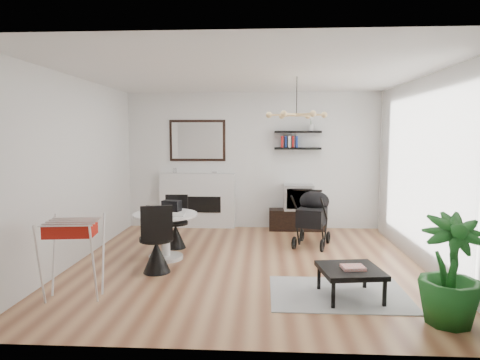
# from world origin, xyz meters

# --- Properties ---
(floor) EXTENTS (5.00, 5.00, 0.00)m
(floor) POSITION_xyz_m (0.00, 0.00, 0.00)
(floor) COLOR brown
(floor) RESTS_ON ground
(ceiling) EXTENTS (5.00, 5.00, 0.00)m
(ceiling) POSITION_xyz_m (0.00, 0.00, 2.70)
(ceiling) COLOR white
(ceiling) RESTS_ON wall_back
(wall_back) EXTENTS (5.00, 0.00, 5.00)m
(wall_back) POSITION_xyz_m (0.00, 2.50, 1.35)
(wall_back) COLOR white
(wall_back) RESTS_ON floor
(wall_left) EXTENTS (0.00, 5.00, 5.00)m
(wall_left) POSITION_xyz_m (-2.50, 0.00, 1.35)
(wall_left) COLOR white
(wall_left) RESTS_ON floor
(wall_right) EXTENTS (0.00, 5.00, 5.00)m
(wall_right) POSITION_xyz_m (2.50, 0.00, 1.35)
(wall_right) COLOR white
(wall_right) RESTS_ON floor
(sheer_curtain) EXTENTS (0.04, 3.60, 2.60)m
(sheer_curtain) POSITION_xyz_m (2.40, 0.20, 1.35)
(sheer_curtain) COLOR white
(sheer_curtain) RESTS_ON wall_right
(fireplace) EXTENTS (1.50, 0.17, 2.16)m
(fireplace) POSITION_xyz_m (-1.10, 2.42, 0.69)
(fireplace) COLOR white
(fireplace) RESTS_ON floor
(shelf_lower) EXTENTS (0.90, 0.25, 0.04)m
(shelf_lower) POSITION_xyz_m (0.88, 2.37, 1.60)
(shelf_lower) COLOR black
(shelf_lower) RESTS_ON wall_back
(shelf_upper) EXTENTS (0.90, 0.25, 0.04)m
(shelf_upper) POSITION_xyz_m (0.88, 2.37, 1.92)
(shelf_upper) COLOR black
(shelf_upper) RESTS_ON wall_back
(pendant_lamp) EXTENTS (0.90, 0.90, 0.10)m
(pendant_lamp) POSITION_xyz_m (0.70, 0.30, 2.15)
(pendant_lamp) COLOR #E4BD77
(pendant_lamp) RESTS_ON ceiling
(tv_console) EXTENTS (1.08, 0.38, 0.41)m
(tv_console) POSITION_xyz_m (0.88, 2.30, 0.20)
(tv_console) COLOR black
(tv_console) RESTS_ON floor
(crt_tv) EXTENTS (0.56, 0.49, 0.49)m
(crt_tv) POSITION_xyz_m (0.91, 2.30, 0.65)
(crt_tv) COLOR #B1B1B3
(crt_tv) RESTS_ON tv_console
(dining_table) EXTENTS (0.95, 0.95, 0.70)m
(dining_table) POSITION_xyz_m (-1.24, 0.19, 0.46)
(dining_table) COLOR white
(dining_table) RESTS_ON floor
(laptop) EXTENTS (0.43, 0.37, 0.03)m
(laptop) POSITION_xyz_m (-1.30, 0.11, 0.71)
(laptop) COLOR black
(laptop) RESTS_ON dining_table
(black_bag) EXTENTS (0.31, 0.23, 0.16)m
(black_bag) POSITION_xyz_m (-1.18, 0.39, 0.78)
(black_bag) COLOR black
(black_bag) RESTS_ON dining_table
(newspaper) EXTENTS (0.36, 0.30, 0.01)m
(newspaper) POSITION_xyz_m (-1.09, 0.07, 0.70)
(newspaper) COLOR silver
(newspaper) RESTS_ON dining_table
(drinking_glass) EXTENTS (0.06, 0.06, 0.09)m
(drinking_glass) POSITION_xyz_m (-1.54, 0.34, 0.74)
(drinking_glass) COLOR white
(drinking_glass) RESTS_ON dining_table
(chair_far) EXTENTS (0.41, 0.42, 0.86)m
(chair_far) POSITION_xyz_m (-1.22, 0.84, 0.27)
(chair_far) COLOR black
(chair_far) RESTS_ON floor
(chair_near) EXTENTS (0.49, 0.50, 0.95)m
(chair_near) POSITION_xyz_m (-1.21, -0.46, 0.30)
(chair_near) COLOR black
(chair_near) RESTS_ON floor
(drying_rack) EXTENTS (0.68, 0.65, 0.91)m
(drying_rack) POSITION_xyz_m (-1.92, -1.42, 0.48)
(drying_rack) COLOR white
(drying_rack) RESTS_ON floor
(stroller) EXTENTS (0.73, 0.92, 1.02)m
(stroller) POSITION_xyz_m (1.06, 1.15, 0.44)
(stroller) COLOR black
(stroller) RESTS_ON floor
(rug) EXTENTS (1.59, 1.15, 0.01)m
(rug) POSITION_xyz_m (1.12, -1.12, 0.01)
(rug) COLOR #A9A9A9
(rug) RESTS_ON floor
(coffee_table) EXTENTS (0.75, 0.75, 0.34)m
(coffee_table) POSITION_xyz_m (1.22, -1.22, 0.31)
(coffee_table) COLOR black
(coffee_table) RESTS_ON rug
(magazines) EXTENTS (0.27, 0.22, 0.04)m
(magazines) POSITION_xyz_m (1.24, -1.26, 0.37)
(magazines) COLOR #E04238
(magazines) RESTS_ON coffee_table
(potted_plant) EXTENTS (0.63, 0.63, 1.09)m
(potted_plant) POSITION_xyz_m (2.06, -1.85, 0.55)
(potted_plant) COLOR #18561B
(potted_plant) RESTS_ON floor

